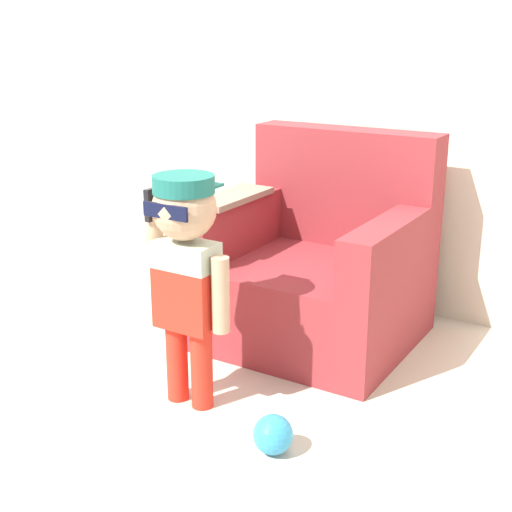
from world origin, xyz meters
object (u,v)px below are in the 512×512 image
(person_child, at_px, (186,256))
(toy_ball, at_px, (273,434))
(side_table, at_px, (200,241))
(armchair, at_px, (318,268))

(person_child, bearing_deg, toy_ball, -16.18)
(side_table, bearing_deg, person_child, -56.17)
(armchair, bearing_deg, person_child, -98.34)
(armchair, height_order, person_child, armchair)
(person_child, bearing_deg, side_table, 123.83)
(armchair, relative_size, person_child, 1.05)
(side_table, bearing_deg, toy_ball, -45.17)
(person_child, distance_m, side_table, 1.32)
(person_child, xyz_separation_m, toy_ball, (0.48, -0.14, -0.57))
(armchair, xyz_separation_m, toy_ball, (0.35, -1.04, -0.28))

